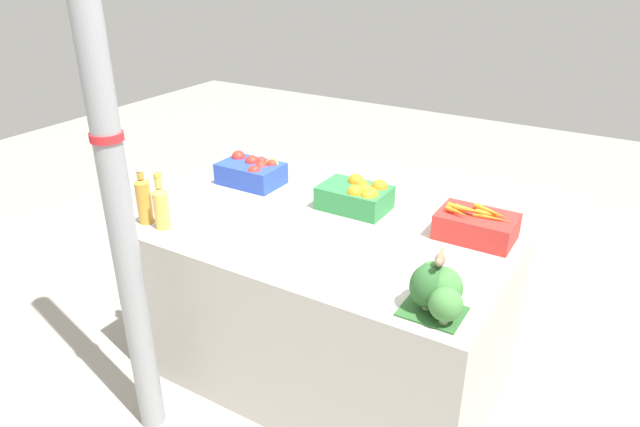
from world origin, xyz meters
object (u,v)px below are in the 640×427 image
Objects in this scene: apple_crate at (252,171)px; juice_bottle_amber at (144,199)px; broccoli_pile at (438,290)px; orange_crate at (357,196)px; carrot_crate at (476,225)px; sparrow_bird at (440,260)px; support_pole at (108,148)px; juice_bottle_golden at (161,206)px.

apple_crate is 1.22× the size of juice_bottle_amber.
juice_bottle_amber reaches higher than apple_crate.
broccoli_pile is at bearing 0.55° from juice_bottle_amber.
orange_crate is at bearing 39.39° from juice_bottle_amber.
sparrow_bird reaches higher than carrot_crate.
broccoli_pile reaches higher than apple_crate.
apple_crate is (-0.16, 1.02, -0.46)m from support_pole.
broccoli_pile is 1.32m from juice_bottle_golden.
apple_crate is 0.65m from orange_crate.
juice_bottle_golden reaches higher than carrot_crate.
carrot_crate is (1.24, -0.01, -0.01)m from apple_crate.
carrot_crate is at bearing 25.00° from juice_bottle_amber.
sparrow_bird is (1.29, -0.63, 0.14)m from apple_crate.
broccoli_pile is at bearing -44.22° from orange_crate.
apple_crate is 1.00× the size of orange_crate.
apple_crate is 0.65m from juice_bottle_golden.
support_pole reaches higher than juice_bottle_golden.
carrot_crate is 1.24× the size of juice_bottle_golden.
orange_crate is 0.90m from broccoli_pile.
juice_bottle_amber is at bearing -102.10° from sparrow_bird.
orange_crate is 0.93m from juice_bottle_golden.
broccoli_pile reaches higher than orange_crate.
broccoli_pile reaches higher than carrot_crate.
juice_bottle_amber reaches higher than orange_crate.
support_pole is 1.28m from broccoli_pile.
sparrow_bird is at bearing 18.91° from support_pole.
orange_crate is 0.60m from carrot_crate.
apple_crate is at bearing -128.89° from sparrow_bird.
support_pole is at bearing -137.04° from carrot_crate.
apple_crate is at bearing 179.43° from orange_crate.
juice_bottle_amber is at bearing -155.00° from carrot_crate.
juice_bottle_golden is at bearing 0.00° from juice_bottle_amber.
apple_crate is 1.44m from broccoli_pile.
orange_crate is 0.91m from sparrow_bird.
orange_crate is at bearing -0.57° from apple_crate.
carrot_crate is at bearing -0.29° from apple_crate.
support_pole is 1.24m from sparrow_bird.
juice_bottle_amber is at bearing 180.00° from juice_bottle_golden.
juice_bottle_golden is (-1.32, -0.01, 0.02)m from broccoli_pile.
juice_bottle_golden reaches higher than broccoli_pile.
sparrow_bird is (0.05, -0.62, 0.15)m from carrot_crate.
support_pole reaches higher than carrot_crate.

